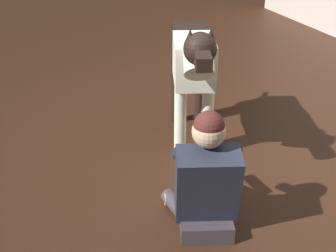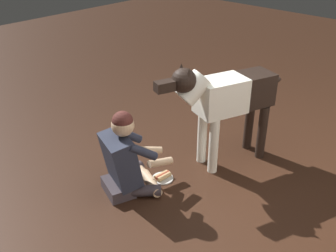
% 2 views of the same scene
% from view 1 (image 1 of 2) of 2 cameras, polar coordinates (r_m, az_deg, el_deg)
% --- Properties ---
extents(ground_plane, '(15.15, 15.15, 0.00)m').
position_cam_1_polar(ground_plane, '(3.95, 8.43, -3.92)').
color(ground_plane, '#371F13').
extents(person_sitting_on_floor, '(0.72, 0.60, 0.85)m').
position_cam_1_polar(person_sitting_on_floor, '(3.02, 4.72, -6.76)').
color(person_sitting_on_floor, '#40373D').
rests_on(person_sitting_on_floor, ground).
extents(large_dog, '(1.41, 0.63, 1.17)m').
position_cam_1_polar(large_dog, '(3.81, 3.09, 7.78)').
color(large_dog, white).
rests_on(large_dog, ground).
extents(hot_dog_on_plate, '(0.22, 0.22, 0.06)m').
position_cam_1_polar(hot_dog_on_plate, '(3.52, 3.80, -7.52)').
color(hot_dog_on_plate, silver).
rests_on(hot_dog_on_plate, ground).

